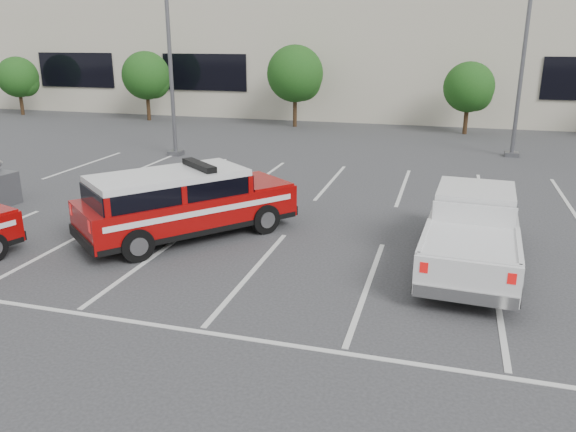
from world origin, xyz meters
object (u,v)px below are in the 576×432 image
Objects in this scene: tree_far_left at (20,79)px; fire_chief_suv at (185,208)px; convention_building at (400,45)px; light_pole_mid at (526,38)px; white_pickup at (471,236)px; tree_mid_right at (470,89)px; tree_left at (148,77)px; light_pole_left at (169,38)px; tree_mid_left at (297,76)px.

tree_far_left is 0.69× the size of fire_chief_suv.
fire_chief_suv is at bearing -95.22° from convention_building.
convention_building reaches higher than light_pole_mid.
convention_building is at bearing 102.26° from white_pickup.
white_pickup is (-0.23, -20.05, -1.79)m from tree_mid_right.
tree_left is at bearing 161.13° from fire_chief_suv.
tree_far_left is 1.00× the size of tree_mid_right.
convention_building is 13.58× the size of tree_left.
convention_building is at bearing 116.57° from tree_mid_right.
light_pole_left reaches higher than tree_far_left.
tree_mid_right is at bearing 92.70° from white_pickup.
tree_far_left is 0.90× the size of tree_left.
white_pickup is at bearing -98.68° from light_pole_mid.
fire_chief_suv is at bearing -83.35° from tree_mid_left.
tree_mid_left is 10.01m from tree_mid_right.
tree_mid_left is at bearing 119.34° from white_pickup.
white_pickup is (4.68, -29.86, -4.01)m from convention_building.
light_pole_mid reaches higher than tree_mid_right.
fire_chief_suv is at bearing -61.74° from light_pole_left.
tree_left is at bearing 164.57° from light_pole_mid.
tree_far_left is 20.01m from tree_mid_left.
light_pole_left is 15.52m from light_pole_mid.
convention_building reaches higher than fire_chief_suv.
tree_left is 0.43× the size of light_pole_left.
light_pole_mid is at bearing -72.48° from tree_mid_right.
light_pole_left is 1.73× the size of white_pickup.
white_pickup is at bearing -64.01° from tree_mid_left.
convention_building is 17.27m from light_pole_mid.
fire_chief_suv is (2.35, -20.17, -2.22)m from tree_mid_left.
tree_far_left is 35.94m from white_pickup.
light_pole_mid is (6.82, -15.86, 0.47)m from convention_building.
tree_mid_left is 0.47× the size of light_pole_left.
tree_mid_left is 13.53m from light_pole_mid.
tree_mid_left is at bearing -117.40° from convention_building.
light_pole_mid is (15.00, 4.00, 0.00)m from light_pole_left.
tree_mid_left is at bearing 136.29° from fire_chief_suv.
light_pole_left is (-3.09, -10.05, 2.14)m from tree_mid_left.
tree_mid_right is (10.00, -0.00, -0.54)m from tree_mid_left.
tree_far_left is 10.00m from tree_left.
light_pole_left reaches higher than tree_mid_left.
tree_far_left is at bearing -180.00° from tree_mid_left.
convention_building reaches higher than white_pickup.
light_pole_left is 1.00× the size of light_pole_mid.
convention_building is at bearing 113.26° from light_pole_mid.
convention_building reaches higher than tree_left.
convention_building is 30.36m from fire_chief_suv.
tree_far_left is at bearing 149.29° from light_pole_left.
tree_mid_right is at bearing 107.52° from light_pole_mid.
tree_mid_right is (4.91, -9.82, -2.22)m from convention_building.
tree_left is 23.73m from fire_chief_suv.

